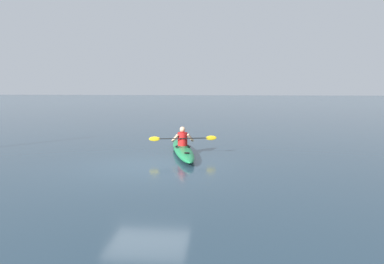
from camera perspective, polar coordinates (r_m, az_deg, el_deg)
name	(u,v)px	position (r m, az deg, el deg)	size (l,w,h in m)	color
ground_plane	(147,167)	(11.83, -6.76, -5.30)	(160.00, 160.00, 0.00)	#233847
kayak	(183,150)	(13.95, -1.41, -2.70)	(1.60, 4.79, 0.31)	#19723F
kayaker	(183,138)	(13.89, -1.42, -0.89)	(2.43, 0.65, 0.70)	red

